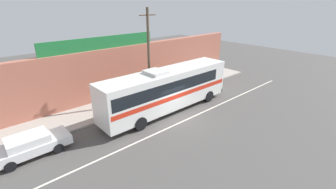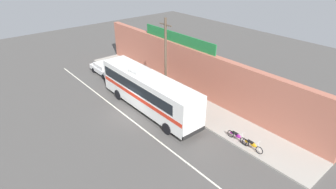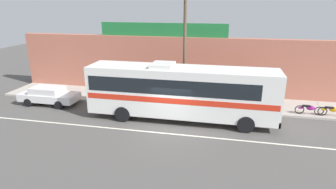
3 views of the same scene
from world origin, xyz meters
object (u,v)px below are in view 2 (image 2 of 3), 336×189
Objects in this scene: parked_car at (104,68)px; pedestrian_by_curb at (199,104)px; utility_pole at (166,61)px; intercity_bus at (148,90)px; motorcycle_black at (237,136)px; motorcycle_red at (252,145)px.

parked_car is 2.75× the size of pedestrian_by_curb.
utility_pole is 5.08× the size of pedestrian_by_curb.
intercity_bus reaches higher than parked_car.
motorcycle_black is at bearing -8.06° from pedestrian_by_curb.
intercity_bus is 1.49× the size of utility_pole.
intercity_bus is 6.57× the size of motorcycle_black.
pedestrian_by_curb is at bearing 173.65° from motorcycle_red.
intercity_bus is 10.40m from motorcycle_red.
parked_car is 20.38m from motorcycle_red.
intercity_bus is at bearing -140.23° from pedestrian_by_curb.
motorcycle_black is at bearing 4.64° from parked_car.
utility_pole is (10.23, 1.40, 3.64)m from parked_car.
motorcycle_red is (1.43, -0.01, 0.00)m from motorcycle_black.
parked_car reaches higher than motorcycle_black.
parked_car is 2.43× the size of motorcycle_red.
motorcycle_black is 4.99m from pedestrian_by_curb.
pedestrian_by_curb is (-6.35, 0.71, 0.51)m from motorcycle_red.
parked_car reaches higher than motorcycle_red.
pedestrian_by_curb is (3.67, 3.05, -0.99)m from intercity_bus.
motorcycle_black is (8.66, 0.13, -3.82)m from utility_pole.
intercity_bus is at bearing -88.06° from utility_pole.
intercity_bus is 7.58× the size of pedestrian_by_curb.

